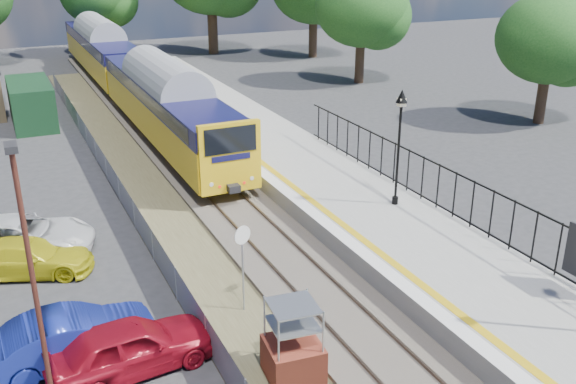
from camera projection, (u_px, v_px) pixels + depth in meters
ground at (356, 334)px, 18.65m from camera, size 120.00×120.00×0.00m
track_bed at (227, 213)px, 26.58m from camera, size 5.90×80.00×0.29m
platform at (345, 201)px, 26.87m from camera, size 5.00×70.00×0.90m
platform_edge at (301, 199)px, 25.89m from camera, size 0.90×70.00×0.01m
victorian_lamp_north at (400, 121)px, 24.19m from camera, size 0.44×0.44×4.60m
palisade_fence at (487, 211)px, 22.42m from camera, size 0.12×26.00×2.00m
wire_fence at (124, 197)px, 26.89m from camera, size 0.06×52.00×1.20m
train at (127, 70)px, 43.69m from camera, size 2.82×40.83×3.51m
brick_plinth at (293, 343)px, 16.42m from camera, size 1.51×1.51×2.23m
speed_sign at (243, 254)px, 19.03m from camera, size 0.57×0.21×2.91m
carpark_lamp at (32, 274)px, 13.88m from camera, size 0.25×0.50×6.90m
car_red at (131, 346)px, 16.83m from camera, size 4.54×2.20×1.49m
car_blue at (73, 338)px, 17.20m from camera, size 4.59×1.83×1.48m
car_yellow at (28, 257)px, 21.79m from camera, size 4.63×3.12×1.24m
car_white at (19, 237)px, 23.02m from camera, size 5.74×3.88×1.46m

